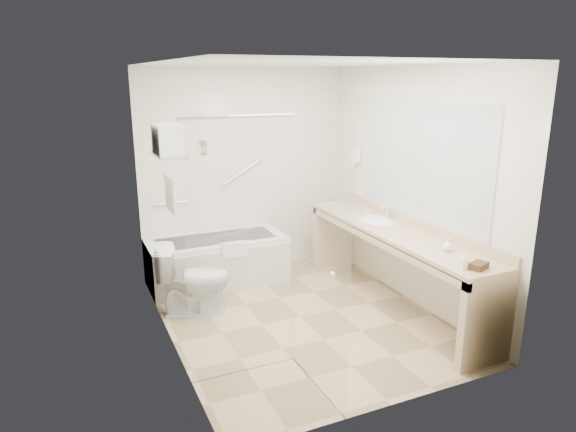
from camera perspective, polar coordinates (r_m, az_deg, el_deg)
name	(u,v)px	position (r m, az deg, el deg)	size (l,w,h in m)	color
floor	(300,317)	(5.37, 1.34, -11.14)	(3.20, 3.20, 0.00)	tan
ceiling	(302,63)	(4.80, 1.53, 16.62)	(2.60, 3.20, 0.10)	silver
wall_back	(245,171)	(6.39, -4.81, 4.98)	(2.60, 0.10, 2.50)	beige
wall_front	(401,248)	(3.62, 12.48, -3.44)	(2.60, 0.10, 2.50)	beige
wall_left	(165,213)	(4.54, -13.52, 0.35)	(0.10, 3.20, 2.50)	beige
wall_right	(411,187)	(5.61, 13.51, 3.17)	(0.10, 3.20, 2.50)	beige
bathtub	(217,260)	(6.16, -7.87, -4.90)	(1.60, 0.73, 0.59)	silver
grab_bar_short	(170,203)	(6.17, -12.97, 1.42)	(0.03, 0.03, 0.40)	silver
grab_bar_long	(242,172)	(6.33, -5.12, 4.89)	(0.03, 0.03, 0.60)	silver
shower_enclosure	(279,255)	(3.93, -1.05, -4.39)	(0.96, 0.91, 2.11)	silver
towel_shelf	(168,149)	(4.81, -13.18, 7.31)	(0.24, 0.55, 0.81)	silver
vanity_counter	(395,249)	(5.49, 11.78, -3.59)	(0.55, 2.70, 0.95)	#CBAE87
sink	(377,222)	(5.77, 9.81, -0.71)	(0.40, 0.52, 0.14)	silver
faucet	(388,211)	(5.82, 11.04, 0.50)	(0.03, 0.03, 0.14)	silver
mirror	(421,161)	(5.43, 14.58, 5.94)	(0.02, 2.00, 1.20)	silver
hairdryer_unit	(356,155)	(6.40, 7.53, 6.74)	(0.08, 0.10, 0.18)	white
toilet	(194,280)	(5.41, -10.44, -6.96)	(0.41, 0.74, 0.72)	silver
amenity_basket	(479,266)	(4.53, 20.41, -5.19)	(0.16, 0.11, 0.05)	#4F351C
soap_bottle_a	(463,265)	(4.49, 18.89, -5.19)	(0.06, 0.14, 0.06)	white
soap_bottle_b	(448,246)	(4.88, 17.33, -3.22)	(0.09, 0.12, 0.09)	white
water_bottle_left	(351,207)	(5.92, 7.01, 0.98)	(0.06, 0.06, 0.19)	silver
water_bottle_mid	(347,202)	(6.11, 6.59, 1.55)	(0.06, 0.06, 0.21)	silver
water_bottle_right	(367,208)	(5.93, 8.80, 0.90)	(0.05, 0.05, 0.18)	silver
drinking_glass_near	(364,216)	(5.70, 8.48, -0.02)	(0.08, 0.08, 0.10)	silver
drinking_glass_far	(330,204)	(6.25, 4.66, 1.37)	(0.06, 0.06, 0.08)	silver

